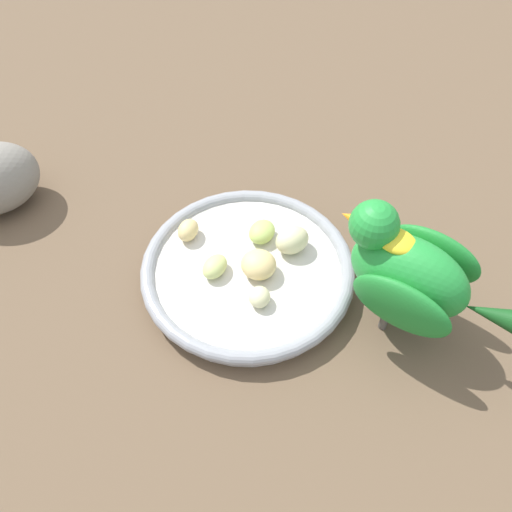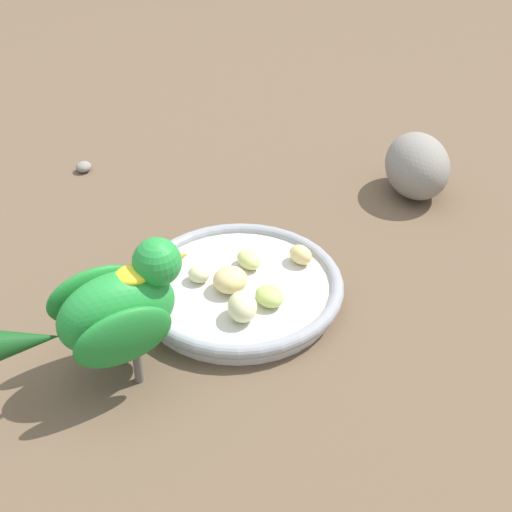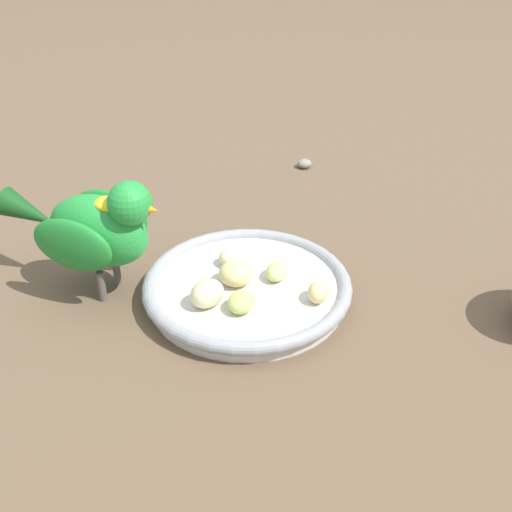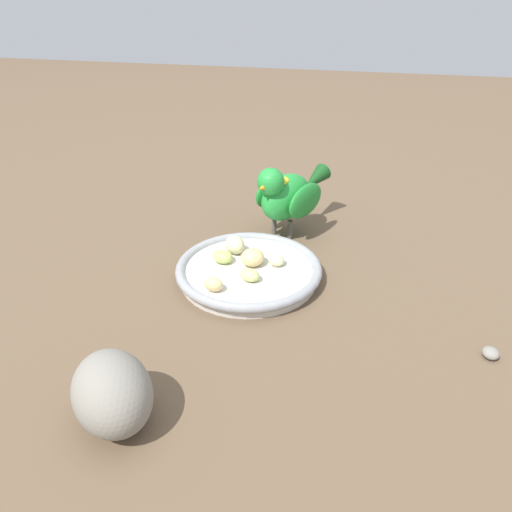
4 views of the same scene
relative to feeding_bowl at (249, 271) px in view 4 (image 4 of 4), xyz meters
The scene contains 11 objects.
ground_plane 0.02m from the feeding_bowl, 125.32° to the left, with size 4.00×4.00×0.00m, color brown.
feeding_bowl is the anchor object (origin of this frame).
apple_piece_0 0.02m from the feeding_bowl, 104.43° to the right, with size 0.04×0.04×0.03m, color #E5C67F.
apple_piece_1 0.06m from the feeding_bowl, 52.12° to the right, with size 0.04×0.03×0.03m, color beige.
apple_piece_2 0.05m from the feeding_bowl, 11.49° to the right, with size 0.03×0.03×0.02m, color #B2CC66.
apple_piece_3 0.08m from the feeding_bowl, 63.98° to the left, with size 0.03×0.02×0.02m, color #E5C67F.
apple_piece_4 0.05m from the feeding_bowl, 155.79° to the right, with size 0.02×0.02×0.02m, color beige.
apple_piece_5 0.04m from the feeding_bowl, 110.70° to the left, with size 0.03×0.02×0.02m, color #C6D17A.
parrot 0.18m from the feeding_bowl, 101.06° to the right, with size 0.13×0.20×0.14m.
rock_large 0.33m from the feeding_bowl, 77.30° to the left, with size 0.11×0.08×0.08m, color gray.
pebble_0 0.36m from the feeding_bowl, 161.74° to the left, with size 0.02×0.02×0.01m, color gray.
Camera 4 is at (-0.15, 0.64, 0.43)m, focal length 34.77 mm.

